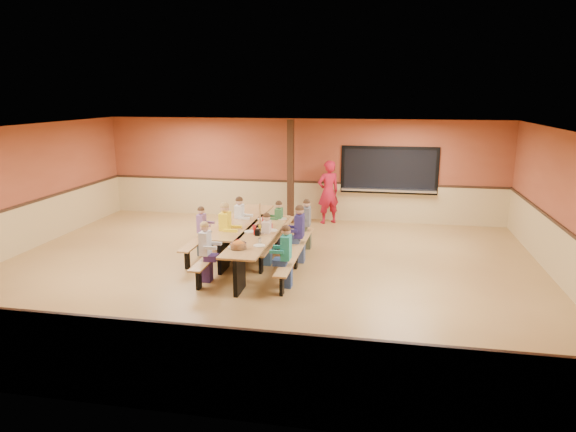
# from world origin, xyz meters

# --- Properties ---
(ground) EXTENTS (12.00, 12.00, 0.00)m
(ground) POSITION_xyz_m (0.00, 0.00, 0.00)
(ground) COLOR olive
(ground) RESTS_ON ground
(room_envelope) EXTENTS (12.04, 10.04, 3.02)m
(room_envelope) POSITION_xyz_m (0.00, 0.00, 0.69)
(room_envelope) COLOR brown
(room_envelope) RESTS_ON ground
(kitchen_pass_through) EXTENTS (2.78, 0.28, 1.38)m
(kitchen_pass_through) POSITION_xyz_m (2.60, 4.96, 1.49)
(kitchen_pass_through) COLOR black
(kitchen_pass_through) RESTS_ON ground
(structural_post) EXTENTS (0.18, 0.18, 3.00)m
(structural_post) POSITION_xyz_m (-0.20, 4.40, 1.50)
(structural_post) COLOR black
(structural_post) RESTS_ON ground
(cafeteria_table_main) EXTENTS (1.91, 3.70, 0.74)m
(cafeteria_table_main) POSITION_xyz_m (-0.17, 0.41, 0.53)
(cafeteria_table_main) COLOR #A97A43
(cafeteria_table_main) RESTS_ON ground
(cafeteria_table_second) EXTENTS (1.91, 3.70, 0.74)m
(cafeteria_table_second) POSITION_xyz_m (-0.85, 1.53, 0.53)
(cafeteria_table_second) COLOR #A97A43
(cafeteria_table_second) RESTS_ON ground
(seated_child_white_left) EXTENTS (0.38, 0.31, 1.23)m
(seated_child_white_left) POSITION_xyz_m (-1.00, -0.71, 0.61)
(seated_child_white_left) COLOR silver
(seated_child_white_left) RESTS_ON ground
(seated_adult_yellow) EXTENTS (0.43, 0.35, 1.34)m
(seated_adult_yellow) POSITION_xyz_m (-1.00, 0.62, 0.67)
(seated_adult_yellow) COLOR yellow
(seated_adult_yellow) RESTS_ON ground
(seated_child_grey_left) EXTENTS (0.38, 0.31, 1.24)m
(seated_child_grey_left) POSITION_xyz_m (-1.00, 1.78, 0.62)
(seated_child_grey_left) COLOR white
(seated_child_grey_left) RESTS_ON ground
(seated_child_teal_right) EXTENTS (0.38, 0.31, 1.23)m
(seated_child_teal_right) POSITION_xyz_m (0.65, -0.71, 0.62)
(seated_child_teal_right) COLOR #208679
(seated_child_teal_right) RESTS_ON ground
(seated_child_navy_right) EXTENTS (0.41, 0.34, 1.29)m
(seated_child_navy_right) POSITION_xyz_m (0.65, 0.86, 0.65)
(seated_child_navy_right) COLOR navy
(seated_child_navy_right) RESTS_ON ground
(seated_child_char_right) EXTENTS (0.37, 0.30, 1.21)m
(seated_child_char_right) POSITION_xyz_m (0.65, 1.93, 0.61)
(seated_child_char_right) COLOR #54575F
(seated_child_char_right) RESTS_ON ground
(seated_child_purple_sec) EXTENTS (0.34, 0.28, 1.15)m
(seated_child_purple_sec) POSITION_xyz_m (-1.67, 0.93, 0.58)
(seated_child_purple_sec) COLOR #845791
(seated_child_purple_sec) RESTS_ON ground
(seated_child_green_sec) EXTENTS (0.35, 0.28, 1.16)m
(seated_child_green_sec) POSITION_xyz_m (-0.02, 1.85, 0.58)
(seated_child_green_sec) COLOR #2E6639
(seated_child_green_sec) RESTS_ON ground
(seated_child_tan_sec) EXTENTS (0.35, 0.29, 1.17)m
(seated_child_tan_sec) POSITION_xyz_m (-0.02, 0.53, 0.58)
(seated_child_tan_sec) COLOR beige
(seated_child_tan_sec) RESTS_ON ground
(standing_woman) EXTENTS (0.81, 0.74, 1.85)m
(standing_woman) POSITION_xyz_m (0.89, 4.55, 0.92)
(standing_woman) COLOR #A91328
(standing_woman) RESTS_ON ground
(punch_pitcher) EXTENTS (0.16, 0.16, 0.22)m
(punch_pitcher) POSITION_xyz_m (-0.18, 1.07, 0.85)
(punch_pitcher) COLOR #B11724
(punch_pitcher) RESTS_ON cafeteria_table_main
(chip_bowl) EXTENTS (0.32, 0.32, 0.15)m
(chip_bowl) POSITION_xyz_m (-0.30, -0.75, 0.81)
(chip_bowl) COLOR orange
(chip_bowl) RESTS_ON cafeteria_table_main
(napkin_dispenser) EXTENTS (0.10, 0.14, 0.13)m
(napkin_dispenser) POSITION_xyz_m (-0.16, 0.28, 0.80)
(napkin_dispenser) COLOR black
(napkin_dispenser) RESTS_ON cafeteria_table_main
(condiment_mustard) EXTENTS (0.06, 0.06, 0.17)m
(condiment_mustard) POSITION_xyz_m (-0.17, 0.50, 0.82)
(condiment_mustard) COLOR yellow
(condiment_mustard) RESTS_ON cafeteria_table_main
(condiment_ketchup) EXTENTS (0.06, 0.06, 0.17)m
(condiment_ketchup) POSITION_xyz_m (-0.24, 0.32, 0.82)
(condiment_ketchup) COLOR #B2140F
(condiment_ketchup) RESTS_ON cafeteria_table_main
(table_paddle) EXTENTS (0.16, 0.16, 0.56)m
(table_paddle) POSITION_xyz_m (-0.26, 0.90, 0.88)
(table_paddle) COLOR black
(table_paddle) RESTS_ON cafeteria_table_main
(place_settings) EXTENTS (0.65, 3.30, 0.11)m
(place_settings) POSITION_xyz_m (-0.17, 0.41, 0.80)
(place_settings) COLOR beige
(place_settings) RESTS_ON cafeteria_table_main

